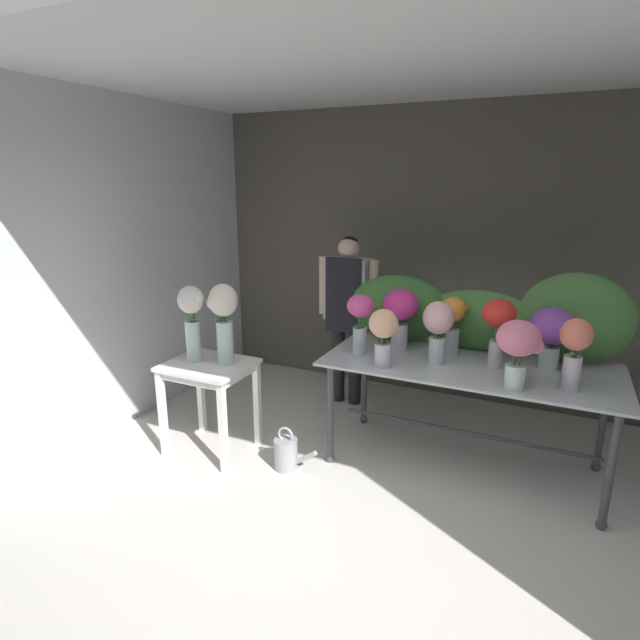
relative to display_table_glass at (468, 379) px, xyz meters
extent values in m
plane|color=silver|center=(-0.46, -0.25, -0.72)|extent=(7.23, 7.23, 0.00)
cube|color=#5B564C|center=(-0.46, 1.39, 0.69)|extent=(4.96, 0.12, 2.82)
cube|color=silver|center=(-2.93, -0.25, 0.69)|extent=(0.12, 3.41, 2.82)
cube|color=silver|center=(-0.46, -0.25, 2.16)|extent=(5.08, 3.41, 0.12)
cube|color=silver|center=(0.00, 0.00, 0.11)|extent=(2.07, 0.94, 0.02)
cylinder|color=#4C4C51|center=(-0.94, -0.37, -0.31)|extent=(0.05, 0.05, 0.81)
sphere|color=#4C4C51|center=(-0.94, -0.37, -0.69)|extent=(0.07, 0.07, 0.07)
cylinder|color=#4C4C51|center=(0.94, -0.37, -0.31)|extent=(0.05, 0.05, 0.81)
sphere|color=#4C4C51|center=(0.94, -0.37, -0.69)|extent=(0.07, 0.07, 0.07)
cylinder|color=#4C4C51|center=(-0.94, 0.37, -0.31)|extent=(0.05, 0.05, 0.81)
sphere|color=#4C4C51|center=(-0.94, 0.37, -0.69)|extent=(0.07, 0.07, 0.07)
cylinder|color=#4C4C51|center=(0.94, 0.37, -0.31)|extent=(0.05, 0.05, 0.81)
sphere|color=#4C4C51|center=(0.94, 0.37, -0.69)|extent=(0.07, 0.07, 0.07)
cylinder|color=#4C4C51|center=(0.00, 0.00, -0.43)|extent=(1.87, 0.03, 0.03)
cube|color=white|center=(-1.88, -0.61, 0.02)|extent=(0.65, 0.56, 0.03)
cube|color=white|center=(-1.88, -0.61, -0.03)|extent=(0.59, 0.50, 0.06)
cube|color=white|center=(-2.17, -0.84, -0.36)|extent=(0.05, 0.05, 0.72)
cube|color=white|center=(-1.59, -0.84, -0.36)|extent=(0.05, 0.05, 0.72)
cube|color=white|center=(-2.17, -0.37, -0.36)|extent=(0.05, 0.05, 0.72)
cube|color=white|center=(-1.59, -0.37, -0.36)|extent=(0.05, 0.05, 0.72)
cylinder|color=#232328|center=(-1.34, 0.73, -0.29)|extent=(0.12, 0.12, 0.85)
cylinder|color=#232328|center=(-1.17, 0.73, -0.29)|extent=(0.12, 0.12, 0.85)
cube|color=#B2BCC6|center=(-1.25, 0.73, 0.42)|extent=(0.41, 0.22, 0.58)
cube|color=black|center=(-1.25, 0.62, 0.38)|extent=(0.35, 0.02, 0.70)
cylinder|color=beige|center=(-1.50, 0.73, 0.44)|extent=(0.09, 0.09, 0.55)
cylinder|color=beige|center=(-1.00, 0.73, 0.44)|extent=(0.09, 0.09, 0.55)
sphere|color=beige|center=(-1.25, 0.73, 0.80)|extent=(0.20, 0.20, 0.20)
ellipsoid|color=black|center=(-1.25, 0.75, 0.87)|extent=(0.15, 0.15, 0.09)
ellipsoid|color=#387033|center=(-0.65, 0.35, 0.39)|extent=(0.84, 0.30, 0.55)
ellipsoid|color=#477F3D|center=(0.00, 0.35, 0.36)|extent=(0.91, 0.20, 0.48)
ellipsoid|color=#477F3D|center=(0.66, 0.35, 0.45)|extent=(0.78, 0.27, 0.67)
cylinder|color=silver|center=(-0.56, -0.32, 0.20)|extent=(0.12, 0.12, 0.17)
cylinder|color=#9EBCB2|center=(-0.56, -0.32, 0.15)|extent=(0.11, 0.11, 0.07)
cylinder|color=#28562D|center=(-0.54, -0.31, 0.25)|extent=(0.01, 0.01, 0.25)
cylinder|color=#28562D|center=(-0.55, -0.30, 0.25)|extent=(0.01, 0.01, 0.25)
cylinder|color=#28562D|center=(-0.58, -0.32, 0.25)|extent=(0.01, 0.01, 0.25)
cylinder|color=#28562D|center=(-0.56, -0.34, 0.25)|extent=(0.01, 0.01, 0.25)
ellipsoid|color=#F4B78E|center=(-0.56, -0.32, 0.44)|extent=(0.21, 0.21, 0.21)
sphere|color=#F4B78E|center=(-0.62, -0.34, 0.44)|extent=(0.08, 0.08, 0.08)
sphere|color=#F4B78E|center=(-0.50, -0.34, 0.42)|extent=(0.07, 0.07, 0.07)
cylinder|color=silver|center=(-0.22, -0.09, 0.21)|extent=(0.11, 0.11, 0.19)
cylinder|color=#9EBCB2|center=(-0.22, -0.09, 0.16)|extent=(0.11, 0.11, 0.08)
cylinder|color=#2D6028|center=(-0.20, -0.08, 0.26)|extent=(0.01, 0.01, 0.26)
cylinder|color=#2D6028|center=(-0.22, -0.07, 0.26)|extent=(0.01, 0.01, 0.26)
cylinder|color=#2D6028|center=(-0.24, -0.09, 0.26)|extent=(0.01, 0.01, 0.26)
cylinder|color=#2D6028|center=(-0.22, -0.11, 0.26)|extent=(0.01, 0.01, 0.26)
ellipsoid|color=#EFB2BC|center=(-0.22, -0.09, 0.46)|extent=(0.22, 0.22, 0.24)
cylinder|color=silver|center=(-0.17, 0.17, 0.21)|extent=(0.11, 0.11, 0.20)
cylinder|color=#9EBCB2|center=(-0.17, 0.17, 0.16)|extent=(0.10, 0.10, 0.08)
cylinder|color=#387033|center=(-0.15, 0.18, 0.27)|extent=(0.01, 0.01, 0.29)
cylinder|color=#387033|center=(-0.17, 0.18, 0.27)|extent=(0.01, 0.01, 0.29)
cylinder|color=#387033|center=(-0.17, 0.15, 0.27)|extent=(0.01, 0.01, 0.29)
ellipsoid|color=orange|center=(-0.17, 0.17, 0.47)|extent=(0.18, 0.18, 0.19)
sphere|color=orange|center=(-0.22, 0.20, 0.49)|extent=(0.10, 0.10, 0.10)
sphere|color=orange|center=(-0.09, 0.18, 0.48)|extent=(0.05, 0.05, 0.05)
cylinder|color=silver|center=(0.66, -0.23, 0.23)|extent=(0.11, 0.11, 0.23)
cylinder|color=#9EBCB2|center=(0.66, -0.23, 0.17)|extent=(0.10, 0.10, 0.10)
cylinder|color=#477F3D|center=(0.68, -0.22, 0.28)|extent=(0.01, 0.01, 0.30)
cylinder|color=#477F3D|center=(0.65, -0.20, 0.28)|extent=(0.01, 0.01, 0.30)
cylinder|color=#477F3D|center=(0.65, -0.24, 0.28)|extent=(0.01, 0.01, 0.30)
ellipsoid|color=#EF7A60|center=(0.66, -0.23, 0.49)|extent=(0.19, 0.19, 0.20)
sphere|color=#EF7A60|center=(0.60, -0.26, 0.46)|extent=(0.06, 0.06, 0.06)
ellipsoid|color=#477F3D|center=(0.67, -0.21, 0.37)|extent=(0.10, 0.10, 0.03)
cylinder|color=silver|center=(-0.81, -0.11, 0.22)|extent=(0.11, 0.11, 0.21)
cylinder|color=#9EBCB2|center=(-0.81, -0.11, 0.16)|extent=(0.10, 0.10, 0.09)
cylinder|color=#477F3D|center=(-0.78, -0.11, 0.28)|extent=(0.01, 0.01, 0.31)
cylinder|color=#477F3D|center=(-0.81, -0.09, 0.28)|extent=(0.01, 0.01, 0.31)
cylinder|color=#477F3D|center=(-0.82, -0.11, 0.28)|extent=(0.01, 0.01, 0.31)
cylinder|color=#477F3D|center=(-0.81, -0.13, 0.28)|extent=(0.01, 0.01, 0.31)
ellipsoid|color=#E54C9E|center=(-0.81, -0.11, 0.49)|extent=(0.21, 0.21, 0.17)
ellipsoid|color=#2D6028|center=(-0.81, -0.15, 0.34)|extent=(0.08, 0.11, 0.03)
cylinder|color=silver|center=(0.52, 0.15, 0.20)|extent=(0.14, 0.14, 0.16)
cylinder|color=#9EBCB2|center=(0.52, 0.15, 0.15)|extent=(0.12, 0.12, 0.07)
cylinder|color=#477F3D|center=(0.54, 0.14, 0.24)|extent=(0.01, 0.01, 0.22)
cylinder|color=#477F3D|center=(0.50, 0.17, 0.24)|extent=(0.01, 0.01, 0.22)
cylinder|color=#477F3D|center=(0.50, 0.12, 0.24)|extent=(0.01, 0.01, 0.22)
ellipsoid|color=purple|center=(0.52, 0.15, 0.43)|extent=(0.30, 0.30, 0.26)
sphere|color=purple|center=(0.42, 0.16, 0.38)|extent=(0.07, 0.07, 0.07)
sphere|color=purple|center=(0.63, 0.16, 0.44)|extent=(0.11, 0.11, 0.11)
cylinder|color=silver|center=(-0.56, 0.10, 0.22)|extent=(0.13, 0.13, 0.21)
cylinder|color=#9EBCB2|center=(-0.56, 0.10, 0.16)|extent=(0.12, 0.12, 0.09)
cylinder|color=#477F3D|center=(-0.53, 0.09, 0.27)|extent=(0.01, 0.01, 0.28)
cylinder|color=#477F3D|center=(-0.57, 0.11, 0.27)|extent=(0.01, 0.01, 0.28)
cylinder|color=#477F3D|center=(-0.57, 0.08, 0.27)|extent=(0.01, 0.01, 0.28)
ellipsoid|color=#D1338E|center=(-0.56, 0.10, 0.48)|extent=(0.28, 0.28, 0.24)
sphere|color=#D1338E|center=(-0.64, 0.08, 0.46)|extent=(0.10, 0.10, 0.10)
cylinder|color=silver|center=(0.34, -0.35, 0.20)|extent=(0.13, 0.13, 0.16)
cylinder|color=#9EBCB2|center=(0.34, -0.35, 0.15)|extent=(0.12, 0.12, 0.07)
cylinder|color=#387033|center=(0.36, -0.34, 0.26)|extent=(0.01, 0.01, 0.26)
cylinder|color=#387033|center=(0.33, -0.32, 0.26)|extent=(0.01, 0.01, 0.26)
cylinder|color=#387033|center=(0.32, -0.36, 0.26)|extent=(0.01, 0.01, 0.26)
ellipsoid|color=pink|center=(0.34, -0.35, 0.46)|extent=(0.27, 0.27, 0.23)
sphere|color=pink|center=(0.25, -0.33, 0.45)|extent=(0.07, 0.07, 0.07)
sphere|color=pink|center=(0.44, -0.35, 0.42)|extent=(0.10, 0.10, 0.10)
cylinder|color=silver|center=(0.17, 0.01, 0.22)|extent=(0.10, 0.10, 0.20)
cylinder|color=#9EBCB2|center=(0.17, 0.01, 0.16)|extent=(0.09, 0.09, 0.08)
cylinder|color=#477F3D|center=(0.19, 0.01, 0.29)|extent=(0.01, 0.01, 0.33)
cylinder|color=#477F3D|center=(0.17, 0.02, 0.29)|extent=(0.01, 0.01, 0.33)
cylinder|color=#477F3D|center=(0.16, -0.01, 0.29)|extent=(0.01, 0.01, 0.33)
ellipsoid|color=red|center=(0.17, 0.01, 0.52)|extent=(0.23, 0.23, 0.20)
sphere|color=red|center=(0.25, 0.00, 0.53)|extent=(0.06, 0.06, 0.06)
ellipsoid|color=#387033|center=(0.18, -0.01, 0.34)|extent=(0.06, 0.11, 0.03)
cylinder|color=silver|center=(-2.01, -0.61, 0.19)|extent=(0.12, 0.12, 0.32)
cylinder|color=#9EBCB2|center=(-2.01, -0.61, 0.10)|extent=(0.11, 0.11, 0.14)
cylinder|color=#477F3D|center=(-1.98, -0.60, 0.25)|extent=(0.01, 0.01, 0.42)
cylinder|color=#477F3D|center=(-2.01, -0.59, 0.25)|extent=(0.01, 0.01, 0.42)
cylinder|color=#477F3D|center=(-2.03, -0.61, 0.25)|extent=(0.01, 0.01, 0.42)
cylinder|color=#477F3D|center=(-2.00, -0.63, 0.25)|extent=(0.01, 0.01, 0.42)
ellipsoid|color=white|center=(-2.01, -0.61, 0.53)|extent=(0.20, 0.20, 0.21)
sphere|color=white|center=(-1.93, -0.62, 0.55)|extent=(0.09, 0.09, 0.09)
ellipsoid|color=#387033|center=(-2.01, -0.61, 0.37)|extent=(0.10, 0.05, 0.03)
cylinder|color=silver|center=(-1.75, -0.55, 0.20)|extent=(0.13, 0.13, 0.34)
cylinder|color=#9EBCB2|center=(-1.75, -0.55, 0.10)|extent=(0.12, 0.12, 0.14)
cylinder|color=#477F3D|center=(-1.72, -0.55, 0.25)|extent=(0.01, 0.01, 0.42)
cylinder|color=#477F3D|center=(-1.76, -0.53, 0.25)|extent=(0.01, 0.01, 0.42)
cylinder|color=#477F3D|center=(-1.76, -0.57, 0.25)|extent=(0.01, 0.01, 0.42)
ellipsoid|color=silver|center=(-1.75, -0.55, 0.54)|extent=(0.22, 0.22, 0.25)
sphere|color=silver|center=(-1.82, -0.57, 0.51)|extent=(0.10, 0.10, 0.10)
sphere|color=silver|center=(-1.69, -0.58, 0.57)|extent=(0.07, 0.07, 0.07)
ellipsoid|color=#477F3D|center=(-1.78, -0.57, 0.39)|extent=(0.06, 0.11, 0.03)
cylinder|color=#999EA3|center=(-1.20, -0.60, -0.60)|extent=(0.18, 0.18, 0.24)
cylinder|color=#999EA3|center=(-1.03, -0.60, -0.58)|extent=(0.18, 0.04, 0.14)
torus|color=#999EA3|center=(-1.20, -0.60, -0.44)|extent=(0.13, 0.02, 0.13)
camera|label=1|loc=(0.50, -3.63, 1.41)|focal=28.66mm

